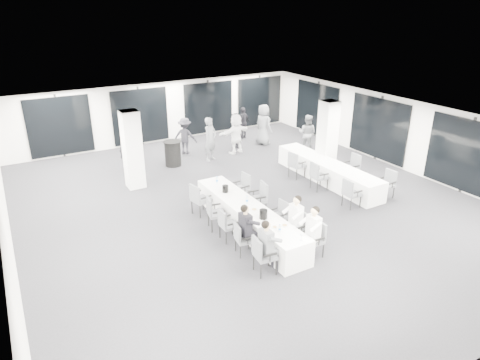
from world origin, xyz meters
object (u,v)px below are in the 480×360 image
object	(u,v)px
ice_bucket_far	(225,189)
chair_side_right_mid	(352,166)
chair_main_left_fourth	(214,211)
chair_side_right_far	(326,157)
chair_main_left_second	(242,237)
chair_main_left_far	(199,198)
chair_main_right_second	(298,225)
standing_guest_d	(243,121)
chair_main_right_far	(243,186)
chair_side_left_near	(350,192)
chair_side_left_mid	(318,175)
standing_guest_a	(210,136)
standing_guest_e	(263,122)
standing_guest_g	(126,149)
standing_guest_h	(307,131)
chair_main_left_mid	(227,223)
ice_bucket_near	(263,214)
standing_guest_c	(185,134)
chair_side_right_near	(388,182)
standing_guest_f	(236,131)
chair_main_left_near	(262,253)
banquet_table_main	(248,218)
chair_side_left_far	(295,163)
banquet_table_side	(327,172)
standing_guest_b	(235,128)
chair_main_right_mid	(280,214)
cocktail_table	(173,153)
chair_main_right_fourth	(260,196)
chair_main_right_near	(316,237)

from	to	relation	value
ice_bucket_far	chair_side_right_mid	bearing A→B (deg)	0.81
chair_main_left_fourth	chair_side_right_far	bearing A→B (deg)	122.51
chair_main_left_second	chair_main_left_far	world-z (taller)	chair_main_left_far
chair_main_right_second	standing_guest_d	bearing A→B (deg)	-22.50
chair_main_right_far	chair_side_left_near	distance (m)	3.50
chair_main_left_second	chair_side_left_mid	bearing A→B (deg)	127.57
standing_guest_a	standing_guest_e	size ratio (longest dim) A/B	0.98
chair_main_left_fourth	ice_bucket_far	distance (m)	1.05
chair_side_left_near	ice_bucket_far	xyz separation A→B (m)	(-3.72, 1.59, 0.31)
standing_guest_g	chair_main_left_second	bearing A→B (deg)	-42.81
chair_side_left_near	standing_guest_h	distance (m)	5.76
chair_main_left_mid	standing_guest_g	bearing A→B (deg)	-171.54
ice_bucket_far	standing_guest_h	bearing A→B (deg)	31.03
chair_side_right_far	ice_bucket_near	size ratio (longest dim) A/B	3.38
standing_guest_c	standing_guest_e	bearing A→B (deg)	-147.31
chair_main_left_mid	standing_guest_h	xyz separation A→B (m)	(6.81, 5.11, 0.40)
chair_side_left_near	chair_side_right_near	bearing A→B (deg)	89.54
chair_main_left_second	chair_main_left_mid	size ratio (longest dim) A/B	0.94
ice_bucket_near	ice_bucket_far	distance (m)	2.06
standing_guest_f	standing_guest_h	distance (m)	3.16
chair_main_left_near	chair_side_right_mid	xyz separation A→B (m)	(6.14, 3.36, 0.02)
chair_side_left_mid	chair_side_right_far	size ratio (longest dim) A/B	1.17
banquet_table_main	standing_guest_f	bearing A→B (deg)	63.42
chair_main_left_near	chair_side_left_far	size ratio (longest dim) A/B	0.98
chair_main_left_far	standing_guest_e	distance (m)	7.70
banquet_table_side	chair_side_right_near	xyz separation A→B (m)	(0.83, -2.13, 0.17)
banquet_table_main	chair_side_left_far	xyz separation A→B (m)	(3.62, 2.57, 0.21)
banquet_table_side	standing_guest_e	world-z (taller)	standing_guest_e
chair_main_left_mid	chair_side_left_near	bearing A→B (deg)	89.83
ice_bucket_near	standing_guest_b	bearing A→B (deg)	65.93
chair_main_right_mid	standing_guest_d	size ratio (longest dim) A/B	0.50
cocktail_table	standing_guest_e	world-z (taller)	standing_guest_e
cocktail_table	standing_guest_d	bearing A→B (deg)	23.30
standing_guest_c	chair_main_right_fourth	bearing A→B (deg)	128.41
chair_main_right_near	standing_guest_d	bearing A→B (deg)	-16.13
standing_guest_g	ice_bucket_near	xyz separation A→B (m)	(1.63, -7.40, -0.02)
chair_main_right_fourth	ice_bucket_far	world-z (taller)	chair_main_right_fourth
chair_main_right_near	chair_side_right_far	world-z (taller)	chair_main_right_near
chair_main_right_mid	standing_guest_c	size ratio (longest dim) A/B	0.48
chair_main_right_fourth	chair_side_left_near	bearing A→B (deg)	-102.73
banquet_table_side	standing_guest_g	size ratio (longest dim) A/B	2.79
banquet_table_main	banquet_table_side	xyz separation A→B (m)	(4.46, 1.72, 0.00)
standing_guest_d	ice_bucket_near	distance (m)	10.00
chair_main_right_far	standing_guest_e	distance (m)	6.43
chair_side_left_mid	chair_side_right_far	world-z (taller)	chair_side_left_mid
standing_guest_c	ice_bucket_near	size ratio (longest dim) A/B	7.10
standing_guest_e	ice_bucket_far	size ratio (longest dim) A/B	9.54
chair_main_left_far	standing_guest_g	distance (m)	5.06
chair_side_right_mid	standing_guest_d	size ratio (longest dim) A/B	0.58
chair_side_left_near	ice_bucket_near	distance (m)	3.69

